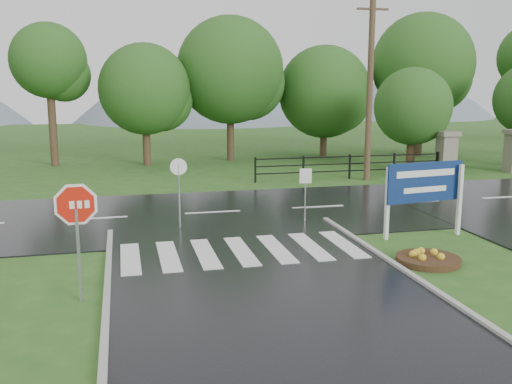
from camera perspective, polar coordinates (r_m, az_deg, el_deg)
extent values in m
plane|color=#2B561C|center=(11.28, 3.93, -13.29)|extent=(120.00, 120.00, 0.00)
cube|color=black|center=(20.58, -4.35, -2.15)|extent=(90.00, 8.00, 0.04)
cube|color=silver|center=(15.50, -12.46, -6.50)|extent=(0.50, 2.80, 0.02)
cube|color=silver|center=(15.54, -8.75, -6.32)|extent=(0.50, 2.80, 0.02)
cube|color=silver|center=(15.64, -5.08, -6.12)|extent=(0.50, 2.80, 0.02)
cube|color=silver|center=(15.81, -1.47, -5.90)|extent=(0.50, 2.80, 0.02)
cube|color=silver|center=(16.04, 2.04, -5.66)|extent=(0.50, 2.80, 0.02)
cube|color=silver|center=(16.32, 5.45, -5.41)|extent=(0.50, 2.80, 0.02)
cube|color=silver|center=(16.66, 8.72, -5.15)|extent=(0.50, 2.80, 0.02)
cube|color=gray|center=(30.65, 18.48, 3.49)|extent=(0.80, 0.80, 2.00)
cube|color=#6B6659|center=(30.53, 18.61, 5.57)|extent=(1.00, 1.00, 0.24)
cube|color=black|center=(28.32, 9.33, 2.12)|extent=(9.50, 0.05, 0.05)
cube|color=black|center=(28.27, 9.35, 2.82)|extent=(9.50, 0.05, 0.05)
cube|color=black|center=(28.23, 9.38, 3.52)|extent=(9.50, 0.05, 0.05)
cube|color=black|center=(26.83, -0.07, 2.22)|extent=(0.08, 0.08, 1.20)
cube|color=black|center=(30.44, 17.64, 2.73)|extent=(0.08, 0.08, 1.20)
sphere|color=slate|center=(78.74, -4.76, -5.39)|extent=(48.00, 48.00, 48.00)
sphere|color=slate|center=(86.23, 13.92, -1.29)|extent=(36.00, 36.00, 36.00)
cube|color=#939399|center=(12.70, -17.29, -6.12)|extent=(0.06, 0.06, 2.02)
cylinder|color=white|center=(12.45, -17.57, -1.20)|extent=(1.21, 0.06, 1.21)
cylinder|color=red|center=(12.43, -17.58, -1.21)|extent=(1.06, 0.06, 1.06)
cube|color=silver|center=(17.34, 12.99, -1.15)|extent=(0.12, 0.12, 2.19)
cube|color=silver|center=(18.53, 19.69, -0.75)|extent=(0.12, 0.12, 2.19)
cube|color=navy|center=(17.80, 16.55, 0.95)|extent=(2.61, 0.43, 1.20)
cube|color=white|center=(17.72, 16.66, 1.80)|extent=(2.06, 0.30, 0.20)
cube|color=white|center=(17.80, 16.57, 0.24)|extent=(1.52, 0.22, 0.16)
cylinder|color=#332111|center=(15.60, 16.82, -6.51)|extent=(1.65, 1.65, 0.17)
cube|color=#939399|center=(19.18, 4.93, -0.50)|extent=(0.04, 0.04, 1.71)
cube|color=white|center=(19.03, 4.98, 1.61)|extent=(0.40, 0.09, 0.50)
cylinder|color=#939399|center=(18.28, -7.69, -0.45)|extent=(0.06, 0.06, 2.13)
cylinder|color=white|center=(18.10, -7.76, 2.52)|extent=(0.53, 0.07, 0.53)
cylinder|color=#473523|center=(27.83, 11.31, 10.01)|extent=(0.29, 0.29, 8.65)
cube|color=brown|center=(28.03, 11.59, 17.49)|extent=(1.54, 0.14, 0.10)
cylinder|color=#3D2B1C|center=(31.29, 15.23, 4.60)|extent=(0.47, 0.47, 2.86)
sphere|color=#204F18|center=(31.15, 15.41, 8.26)|extent=(4.04, 4.04, 4.04)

